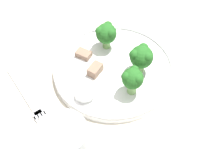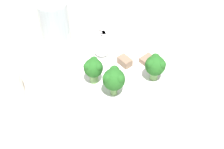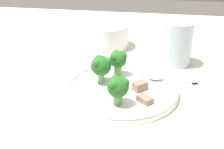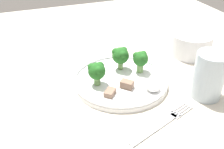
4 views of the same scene
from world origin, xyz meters
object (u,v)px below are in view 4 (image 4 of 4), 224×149
object	(u,v)px
dinner_plate	(121,80)
cream_bowl	(191,44)
fork	(162,124)
drinking_glass	(208,78)

from	to	relation	value
dinner_plate	cream_bowl	world-z (taller)	cream_bowl
fork	cream_bowl	bearing A→B (deg)	136.19
dinner_plate	cream_bowl	size ratio (longest dim) A/B	1.92
fork	cream_bowl	distance (m)	0.36
dinner_plate	cream_bowl	distance (m)	0.28
dinner_plate	cream_bowl	bearing A→B (deg)	106.26
drinking_glass	fork	bearing A→B (deg)	-70.28
dinner_plate	fork	world-z (taller)	dinner_plate
dinner_plate	drinking_glass	xyz separation A→B (m)	(0.12, 0.18, 0.04)
fork	drinking_glass	world-z (taller)	drinking_glass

